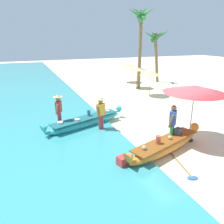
# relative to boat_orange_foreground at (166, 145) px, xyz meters

# --- Properties ---
(ground_plane) EXTENTS (80.00, 80.00, 0.00)m
(ground_plane) POSITION_rel_boat_orange_foreground_xyz_m (1.08, 0.97, -0.29)
(ground_plane) COLOR beige
(boat_orange_foreground) EXTENTS (4.12, 1.86, 0.81)m
(boat_orange_foreground) POSITION_rel_boat_orange_foreground_xyz_m (0.00, 0.00, 0.00)
(boat_orange_foreground) COLOR orange
(boat_orange_foreground) RESTS_ON ground
(boat_cyan_midground) EXTENTS (4.48, 2.01, 0.80)m
(boat_cyan_midground) POSITION_rel_boat_orange_foreground_xyz_m (-2.11, 3.63, -0.01)
(boat_cyan_midground) COLOR #33B2BC
(boat_cyan_midground) RESTS_ON ground
(person_vendor_hatted) EXTENTS (0.57, 0.45, 1.67)m
(person_vendor_hatted) POSITION_rel_boat_orange_foreground_xyz_m (-1.57, 2.92, 0.68)
(person_vendor_hatted) COLOR #B2383D
(person_vendor_hatted) RESTS_ON ground
(person_tourist_customer) EXTENTS (0.55, 0.51, 1.70)m
(person_tourist_customer) POSITION_rel_boat_orange_foreground_xyz_m (0.58, 0.45, 0.67)
(person_tourist_customer) COLOR green
(person_tourist_customer) RESTS_ON ground
(person_vendor_assistant) EXTENTS (0.44, 0.58, 1.75)m
(person_vendor_assistant) POSITION_rel_boat_orange_foreground_xyz_m (-3.35, 3.78, 0.73)
(person_vendor_assistant) COLOR #B2383D
(person_vendor_assistant) RESTS_ON ground
(patio_umbrella_large) EXTENTS (2.47, 2.47, 2.41)m
(patio_umbrella_large) POSITION_rel_boat_orange_foreground_xyz_m (1.54, 0.47, 1.95)
(patio_umbrella_large) COLOR #B7B7BC
(patio_umbrella_large) RESTS_ON ground
(parasol_row_0) EXTENTS (1.60, 1.60, 1.91)m
(parasol_row_0) POSITION_rel_boat_orange_foreground_xyz_m (4.14, 7.89, 1.46)
(parasol_row_0) COLOR #8E6B47
(parasol_row_0) RESTS_ON ground
(parasol_row_1) EXTENTS (1.60, 1.60, 1.91)m
(parasol_row_1) POSITION_rel_boat_orange_foreground_xyz_m (4.52, 10.68, 1.46)
(parasol_row_1) COLOR #8E6B47
(parasol_row_1) RESTS_ON ground
(parasol_row_2) EXTENTS (1.60, 1.60, 1.91)m
(parasol_row_2) POSITION_rel_boat_orange_foreground_xyz_m (4.96, 13.48, 1.46)
(parasol_row_2) COLOR #8E6B47
(parasol_row_2) RESTS_ON ground
(palm_tree_tall_inland) EXTENTS (2.22, 2.65, 5.02)m
(palm_tree_tall_inland) POSITION_rel_boat_orange_foreground_xyz_m (7.42, 12.46, 3.62)
(palm_tree_tall_inland) COLOR brown
(palm_tree_tall_inland) RESTS_ON ground
(palm_tree_leaning_seaward) EXTENTS (2.29, 2.77, 6.63)m
(palm_tree_leaning_seaward) POSITION_rel_boat_orange_foreground_xyz_m (4.66, 10.58, 5.06)
(palm_tree_leaning_seaward) COLOR brown
(palm_tree_leaning_seaward) RESTS_ON ground
(cooler_box) EXTENTS (0.49, 0.42, 0.40)m
(cooler_box) POSITION_rel_boat_orange_foreground_xyz_m (-1.93, -0.31, -0.09)
(cooler_box) COLOR #C63838
(cooler_box) RESTS_ON ground
(paddle) EXTENTS (0.57, 1.73, 0.05)m
(paddle) POSITION_rel_boat_orange_foreground_xyz_m (-0.09, -1.22, -0.26)
(paddle) COLOR #8E6B47
(paddle) RESTS_ON ground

